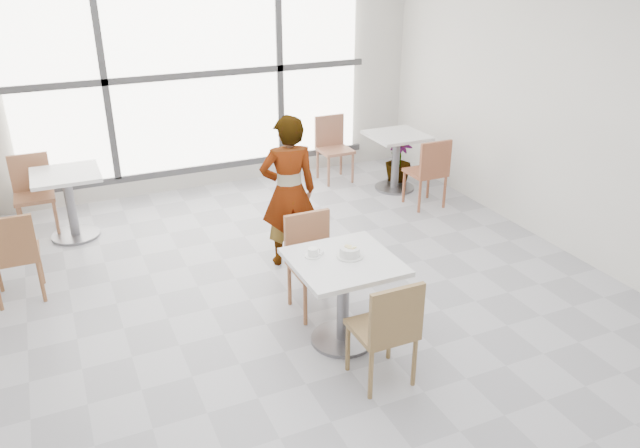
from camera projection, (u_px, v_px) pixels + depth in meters
name	position (u px, v px, depth m)	size (l,w,h in m)	color
floor	(306.00, 314.00, 5.46)	(7.00, 7.00, 0.00)	#9E9EA5
wall_back	(195.00, 73.00, 7.74)	(6.00, 6.00, 0.00)	silver
wall_right	(590.00, 112.00, 5.96)	(7.00, 7.00, 0.00)	silver
window	(196.00, 74.00, 7.69)	(4.60, 0.07, 2.52)	white
main_table	(343.00, 285.00, 4.89)	(0.80, 0.80, 0.75)	silver
chair_near	(388.00, 327.00, 4.40)	(0.42, 0.42, 0.87)	olive
chair_far	(312.00, 256.00, 5.39)	(0.42, 0.42, 0.87)	#9F6442
oatmeal_bowl	(350.00, 252.00, 4.82)	(0.21, 0.21, 0.10)	silver
coffee_cup	(313.00, 253.00, 4.83)	(0.16, 0.13, 0.07)	white
person	(289.00, 192.00, 6.05)	(0.56, 0.37, 1.54)	black
bg_table_left	(69.00, 196.00, 6.71)	(0.70, 0.70, 0.75)	silver
bg_table_right	(396.00, 154.00, 8.06)	(0.70, 0.70, 0.75)	silver
bg_chair_left_near	(13.00, 252.00, 5.46)	(0.42, 0.42, 0.87)	brown
bg_chair_left_far	(33.00, 189.00, 6.87)	(0.42, 0.42, 0.87)	#9D6444
bg_chair_right_near	(429.00, 169.00, 7.47)	(0.42, 0.42, 0.87)	brown
bg_chair_right_far	(333.00, 144.00, 8.41)	(0.42, 0.42, 0.87)	#9E664D
plant_right	(398.00, 159.00, 8.36)	(0.36, 0.36, 0.64)	#5E883E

